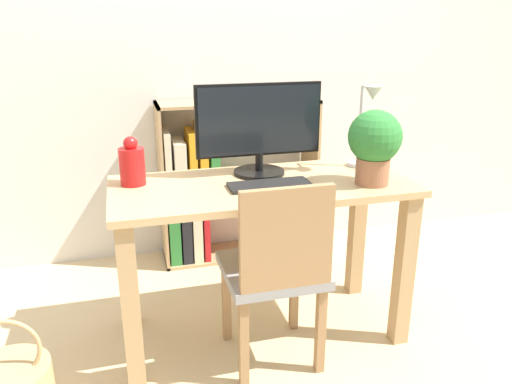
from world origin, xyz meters
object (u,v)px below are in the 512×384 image
object	(u,v)px
desk_lamp	(366,119)
keyboard	(270,185)
monitor	(259,125)
chair	(276,268)
potted_plant	(374,143)
bookshelf	(210,189)
vase	(132,164)

from	to	relation	value
desk_lamp	keyboard	bearing A→B (deg)	-164.35
monitor	keyboard	distance (m)	0.29
monitor	chair	size ratio (longest dim) A/B	0.68
potted_plant	bookshelf	xyz separation A→B (m)	(-0.53, 0.99, -0.47)
keyboard	potted_plant	bearing A→B (deg)	-9.74
vase	bookshelf	world-z (taller)	bookshelf
monitor	bookshelf	world-z (taller)	monitor
potted_plant	chair	world-z (taller)	potted_plant
desk_lamp	potted_plant	world-z (taller)	desk_lamp
chair	bookshelf	bearing A→B (deg)	96.27
vase	keyboard	bearing A→B (deg)	-18.68
bookshelf	desk_lamp	bearing A→B (deg)	-52.64
monitor	bookshelf	distance (m)	0.89
vase	chair	world-z (taller)	vase
keyboard	chair	xyz separation A→B (m)	(-0.02, -0.18, -0.29)
potted_plant	bookshelf	world-z (taller)	potted_plant
potted_plant	desk_lamp	bearing A→B (deg)	72.17
vase	desk_lamp	bearing A→B (deg)	-2.46
monitor	chair	xyz separation A→B (m)	(-0.03, -0.37, -0.51)
monitor	keyboard	world-z (taller)	monitor
monitor	vase	distance (m)	0.57
keyboard	chair	world-z (taller)	chair
monitor	potted_plant	bearing A→B (deg)	-32.85
monitor	vase	world-z (taller)	monitor
desk_lamp	chair	size ratio (longest dim) A/B	0.47
vase	bookshelf	size ratio (longest dim) A/B	0.21
desk_lamp	bookshelf	world-z (taller)	desk_lamp
keyboard	desk_lamp	distance (m)	0.57
keyboard	chair	distance (m)	0.34
potted_plant	vase	bearing A→B (deg)	165.17
vase	potted_plant	xyz separation A→B (m)	(0.98, -0.26, 0.09)
monitor	chair	world-z (taller)	monitor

